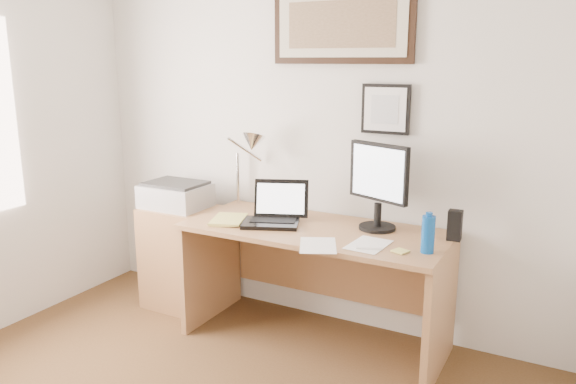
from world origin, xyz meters
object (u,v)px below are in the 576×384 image
Objects in this scene: laptop at (275,214)px; printer at (176,195)px; lcd_monitor at (378,182)px; side_cabinet at (183,257)px; book at (213,219)px; desk at (320,260)px; water_bottle at (428,234)px.

laptop reaches higher than printer.
lcd_monitor is at bearing 3.70° from printer.
laptop reaches higher than side_cabinet.
book is 0.72m from desk.
lcd_monitor is at bearing 3.97° from side_cabinet.
side_cabinet is 3.66× the size of water_bottle.
water_bottle reaches higher than desk.
water_bottle is 0.50m from lcd_monitor.
desk is at bearing 21.41° from book.
desk is 1.15m from printer.
side_cabinet is 1.66× the size of printer.
laptop reaches higher than book.
printer is (-0.48, 0.22, 0.06)m from book.
side_cabinet is 0.45m from printer.
desk is at bearing 1.62° from printer.
lcd_monitor is at bearing 144.37° from water_bottle.
printer is at bearing 174.17° from side_cabinet.
lcd_monitor reaches higher than desk.
laptop reaches higher than desk.
side_cabinet is at bearing -176.03° from lcd_monitor.
laptop reaches higher than water_bottle.
book is 0.66× the size of laptop.
book is at bearing -162.26° from lcd_monitor.
water_bottle reaches higher than book.
laptop is (0.37, 0.14, 0.05)m from book.
water_bottle is 1.83m from printer.
side_cabinet is 0.63m from book.
laptop is at bearing -163.93° from lcd_monitor.
water_bottle is 0.81m from desk.
book is 0.53m from printer.
book reaches higher than side_cabinet.
book is at bearing -158.59° from desk.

